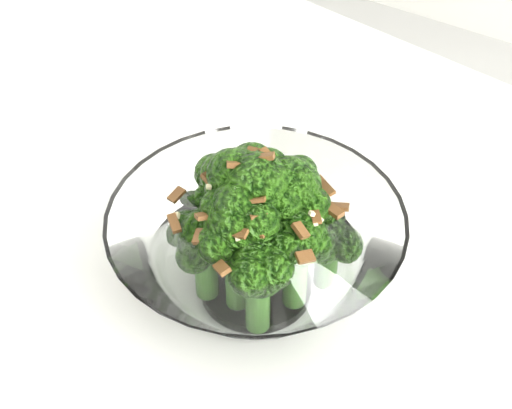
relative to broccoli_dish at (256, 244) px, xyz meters
The scene contains 1 object.
broccoli_dish is the anchor object (origin of this frame).
Camera 1 is at (0.07, -0.28, 1.17)m, focal length 55.00 mm.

